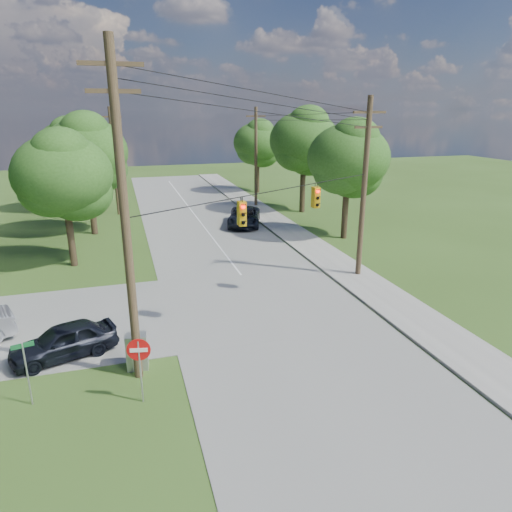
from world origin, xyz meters
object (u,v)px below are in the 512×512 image
object	(u,v)px
do_not_enter_sign	(139,357)
car_cross_dark	(64,341)
pole_north_w	(114,161)
control_cabinet	(137,351)
pole_sw	(125,217)
pole_ne	(364,187)
pole_north_e	(256,157)
car_main_north	(244,216)

from	to	relation	value
do_not_enter_sign	car_cross_dark	bearing A→B (deg)	137.29
pole_north_w	control_cabinet	bearing A→B (deg)	-89.21
pole_north_w	car_cross_dark	bearing A→B (deg)	-95.07
pole_sw	pole_ne	xyz separation A→B (m)	(13.50, 7.60, -0.76)
pole_north_e	do_not_enter_sign	xyz separation A→B (m)	(-13.45, -31.29, -3.35)
pole_sw	pole_north_w	world-z (taller)	pole_sw
pole_north_w	car_main_north	xyz separation A→B (m)	(10.50, -7.84, -4.31)
car_main_north	do_not_enter_sign	distance (m)	25.54
control_cabinet	pole_north_w	bearing A→B (deg)	96.26
pole_sw	pole_north_e	xyz separation A→B (m)	(13.50, 29.60, -1.10)
car_cross_dark	car_main_north	world-z (taller)	car_main_north
car_cross_dark	control_cabinet	size ratio (longest dim) A/B	2.87
car_cross_dark	do_not_enter_sign	distance (m)	5.02
control_cabinet	pole_sw	bearing A→B (deg)	-84.42
car_main_north	do_not_enter_sign	xyz separation A→B (m)	(-10.05, -23.46, 0.96)
car_main_north	control_cabinet	world-z (taller)	car_main_north
pole_sw	car_main_north	world-z (taller)	pole_sw
pole_ne	do_not_enter_sign	bearing A→B (deg)	-145.36
pole_sw	pole_north_e	world-z (taller)	pole_sw
pole_sw	car_main_north	bearing A→B (deg)	65.11
pole_sw	pole_north_w	xyz separation A→B (m)	(-0.40, 29.60, -1.10)
pole_north_w	car_main_north	world-z (taller)	pole_north_w
pole_sw	car_cross_dark	bearing A→B (deg)	140.80
control_cabinet	pole_ne	bearing A→B (deg)	32.87
pole_sw	do_not_enter_sign	size ratio (longest dim) A/B	4.91
pole_ne	do_not_enter_sign	size ratio (longest dim) A/B	4.30
control_cabinet	pole_north_e	bearing A→B (deg)	70.50
control_cabinet	do_not_enter_sign	distance (m)	2.52
pole_sw	pole_north_w	distance (m)	29.62
control_cabinet	do_not_enter_sign	xyz separation A→B (m)	(0.05, -2.29, 1.05)
pole_north_e	do_not_enter_sign	size ratio (longest dim) A/B	4.09
pole_north_e	car_main_north	distance (m)	9.57
pole_north_w	do_not_enter_sign	size ratio (longest dim) A/B	4.09
pole_north_e	pole_north_w	xyz separation A→B (m)	(-13.90, 0.00, 0.00)
do_not_enter_sign	pole_ne	bearing A→B (deg)	46.19
pole_sw	car_cross_dark	size ratio (longest dim) A/B	2.87
car_main_north	do_not_enter_sign	bearing A→B (deg)	-94.57
pole_ne	car_cross_dark	size ratio (longest dim) A/B	2.51
pole_north_e	car_main_north	world-z (taller)	pole_north_e
pole_north_w	do_not_enter_sign	distance (m)	31.47
pole_ne	car_main_north	world-z (taller)	pole_ne
car_main_north	control_cabinet	xyz separation A→B (m)	(-10.10, -21.16, -0.09)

